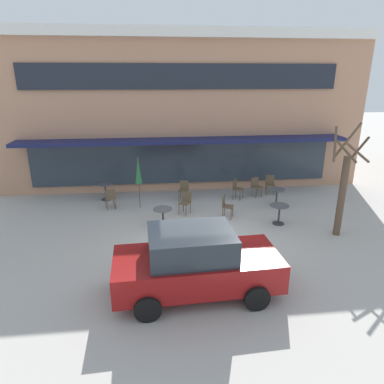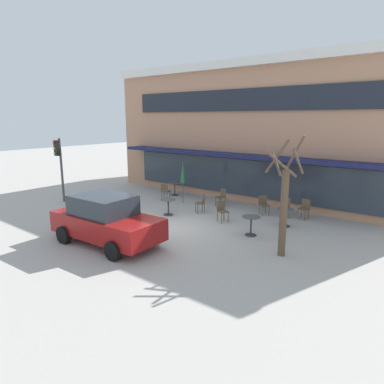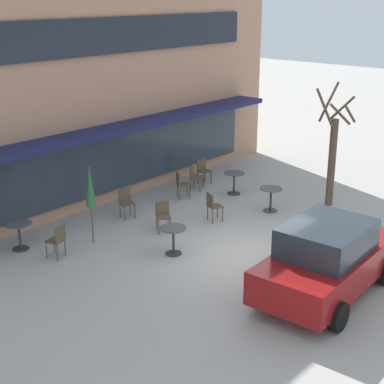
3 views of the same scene
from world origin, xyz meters
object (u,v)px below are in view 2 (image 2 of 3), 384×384
Objects in this scene: cafe_chair_4 at (305,207)px; cafe_chair_6 at (264,204)px; cafe_chair_5 at (222,210)px; street_tree at (284,204)px; patio_umbrella_green_folded at (183,173)px; cafe_chair_1 at (202,202)px; cafe_chair_2 at (165,191)px; parked_sedan at (106,220)px; cafe_table_by_tree at (285,214)px; cafe_table_mid_patio at (168,204)px; cafe_table_near_wall at (251,223)px; cafe_table_streetside at (175,187)px; cafe_chair_0 at (286,206)px; traffic_light_pole at (59,159)px; cafe_chair_3 at (222,196)px.

cafe_chair_4 is 1.00× the size of cafe_chair_6.
street_tree is (3.61, -1.94, 1.22)m from cafe_chair_5.
cafe_chair_1 is at bearing -24.85° from patio_umbrella_green_folded.
parked_sedan is (2.86, -6.21, 0.35)m from cafe_chair_2.
street_tree is at bearing -68.50° from cafe_table_by_tree.
cafe_chair_6 reaches higher than cafe_table_mid_patio.
cafe_chair_6 is at bearing 123.58° from street_tree.
cafe_chair_6 is at bearing -163.64° from cafe_chair_4.
cafe_table_streetside is at bearing 153.50° from cafe_table_near_wall.
cafe_table_near_wall is 6.90m from cafe_chair_2.
cafe_chair_2 and cafe_chair_6 have the same top height.
cafe_table_near_wall and cafe_table_streetside have the same top height.
cafe_table_streetside is at bearing 177.92° from cafe_chair_0.
street_tree reaches higher than cafe_table_by_tree.
patio_umbrella_green_folded is at bearing -169.20° from cafe_chair_4.
cafe_table_streetside is 7.61m from cafe_table_by_tree.
cafe_table_mid_patio is 2.61m from patio_umbrella_green_folded.
patio_umbrella_green_folded is at bearing -170.54° from cafe_chair_0.
traffic_light_pole is (-11.14, -3.41, 1.78)m from cafe_table_by_tree.
cafe_chair_1 is at bearing -30.16° from cafe_table_streetside.
cafe_chair_5 is at bearing 69.56° from parked_sedan.
cafe_chair_3 is (-3.38, -0.14, 0.00)m from cafe_chair_0.
traffic_light_pole is at bearing -156.05° from cafe_chair_0.
cafe_chair_0 is (0.02, 3.18, 0.01)m from cafe_table_near_wall.
cafe_chair_5 is at bearing -23.15° from patio_umbrella_green_folded.
cafe_table_streetside is 0.85× the size of cafe_chair_2.
cafe_table_streetside is 0.85× the size of cafe_chair_6.
cafe_table_near_wall is 3.18m from cafe_chair_0.
patio_umbrella_green_folded is 3.89m from cafe_chair_5.
cafe_table_by_tree is at bearing 19.55° from cafe_table_mid_patio.
cafe_chair_6 is at bearing 31.65° from cafe_chair_1.
cafe_table_by_tree is at bearing -11.79° from cafe_table_streetside.
traffic_light_pole is (-5.27, -3.82, 0.67)m from patio_umbrella_green_folded.
cafe_chair_3 is 6.69m from street_tree.
cafe_table_near_wall is at bearing 147.45° from street_tree.
traffic_light_pole is (-12.32, -0.42, 0.55)m from street_tree.
parked_sedan reaches higher than cafe_chair_1.
cafe_chair_3 is (0.06, 1.62, 0.00)m from cafe_chair_1.
cafe_chair_4 and cafe_chair_5 have the same top height.
cafe_table_streetside is 8.08m from parked_sedan.
cafe_chair_3 is (1.02, 2.92, 0.01)m from cafe_table_mid_patio.
cafe_table_by_tree is at bearing -4.05° from patio_umbrella_green_folded.
cafe_chair_2 is (-3.10, 0.81, 0.00)m from cafe_chair_1.
street_tree is 12.34m from traffic_light_pole.
patio_umbrella_green_folded is 7.83m from street_tree.
cafe_chair_5 is at bearing -113.45° from cafe_chair_6.
cafe_table_streetside is 0.85× the size of cafe_chair_4.
cafe_chair_1 is 1.00× the size of cafe_chair_3.
cafe_chair_2 is (-6.54, -0.95, 0.00)m from cafe_chair_0.
cafe_chair_1 and cafe_chair_5 have the same top height.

